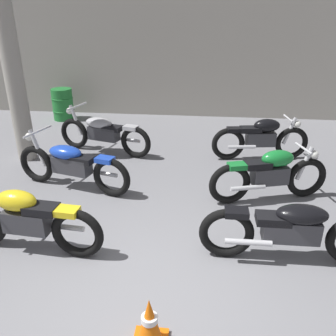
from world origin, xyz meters
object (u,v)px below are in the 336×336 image
object	(u,v)px
support_pillar	(15,80)
motorcycle_left_row_1	(71,164)
motorcycle_right_row_2	(261,138)
oil_drum	(63,104)
motorcycle_right_row_0	(292,229)
motorcycle_left_row_0	(26,219)
traffic_cone	(150,324)
motorcycle_right_row_1	(270,174)
motorcycle_left_row_2	(103,132)

from	to	relation	value
support_pillar	motorcycle_left_row_1	bearing A→B (deg)	-40.16
motorcycle_right_row_2	oil_drum	xyz separation A→B (m)	(-5.07, 2.33, -0.03)
motorcycle_left_row_1	motorcycle_right_row_0	distance (m)	3.64
motorcycle_left_row_0	motorcycle_right_row_0	world-z (taller)	motorcycle_right_row_0
motorcycle_left_row_0	motorcycle_left_row_1	size ratio (longest dim) A/B	0.93
traffic_cone	motorcycle_left_row_1	bearing A→B (deg)	121.39
motorcycle_left_row_1	motorcycle_right_row_1	distance (m)	3.26
motorcycle_right_row_0	motorcycle_left_row_1	bearing A→B (deg)	154.63
motorcycle_left_row_2	motorcycle_right_row_1	distance (m)	3.62
motorcycle_left_row_0	motorcycle_right_row_2	size ratio (longest dim) A/B	1.00
motorcycle_left_row_2	oil_drum	distance (m)	2.95
motorcycle_right_row_2	motorcycle_right_row_1	bearing A→B (deg)	-92.46
motorcycle_left_row_1	motorcycle_right_row_2	world-z (taller)	motorcycle_left_row_1
motorcycle_right_row_0	motorcycle_right_row_1	bearing A→B (deg)	91.01
motorcycle_right_row_2	motorcycle_left_row_2	bearing A→B (deg)	-179.94
support_pillar	motorcycle_right_row_1	distance (m)	4.97
traffic_cone	support_pillar	bearing A→B (deg)	127.82
motorcycle_left_row_2	traffic_cone	distance (m)	4.94
motorcycle_left_row_0	motorcycle_right_row_2	bearing A→B (deg)	46.17
motorcycle_right_row_0	traffic_cone	distance (m)	2.04
motorcycle_left_row_2	oil_drum	xyz separation A→B (m)	(-1.81, 2.33, -0.03)
motorcycle_right_row_0	traffic_cone	world-z (taller)	motorcycle_right_row_0
motorcycle_left_row_0	oil_drum	bearing A→B (deg)	107.40
support_pillar	motorcycle_right_row_2	xyz separation A→B (m)	(4.75, 0.49, -1.14)
support_pillar	motorcycle_right_row_2	world-z (taller)	support_pillar
motorcycle_left_row_0	motorcycle_right_row_0	distance (m)	3.23
motorcycle_right_row_2	traffic_cone	xyz separation A→B (m)	(-1.54, -4.63, -0.20)
support_pillar	motorcycle_left_row_1	xyz separation A→B (m)	(1.42, -1.20, -1.15)
support_pillar	oil_drum	world-z (taller)	support_pillar
motorcycle_right_row_0	motorcycle_right_row_2	bearing A→B (deg)	89.16
motorcycle_left_row_0	traffic_cone	distance (m)	2.13
motorcycle_right_row_1	support_pillar	bearing A→B (deg)	165.22
motorcycle_right_row_1	oil_drum	distance (m)	6.43
motorcycle_left_row_0	oil_drum	world-z (taller)	motorcycle_left_row_0
motorcycle_left_row_0	motorcycle_left_row_2	xyz separation A→B (m)	(0.01, 3.40, -0.01)
oil_drum	traffic_cone	size ratio (longest dim) A/B	1.57
oil_drum	motorcycle_left_row_0	bearing A→B (deg)	-72.60
motorcycle_right_row_1	motorcycle_left_row_0	bearing A→B (deg)	-152.26
support_pillar	oil_drum	xyz separation A→B (m)	(-0.32, 2.82, -1.18)
motorcycle_left_row_1	traffic_cone	bearing A→B (deg)	-58.61
motorcycle_right_row_0	traffic_cone	bearing A→B (deg)	-137.16
motorcycle_right_row_0	motorcycle_right_row_2	distance (m)	3.25
motorcycle_left_row_0	motorcycle_right_row_0	bearing A→B (deg)	2.83
motorcycle_right_row_2	oil_drum	bearing A→B (deg)	155.29
motorcycle_left_row_1	motorcycle_left_row_2	world-z (taller)	same
motorcycle_right_row_1	oil_drum	bearing A→B (deg)	140.90
motorcycle_right_row_2	motorcycle_left_row_1	bearing A→B (deg)	-153.17
motorcycle_right_row_1	oil_drum	size ratio (longest dim) A/B	2.26
motorcycle_left_row_0	motorcycle_right_row_0	size ratio (longest dim) A/B	0.91
motorcycle_left_row_2	traffic_cone	world-z (taller)	motorcycle_left_row_2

